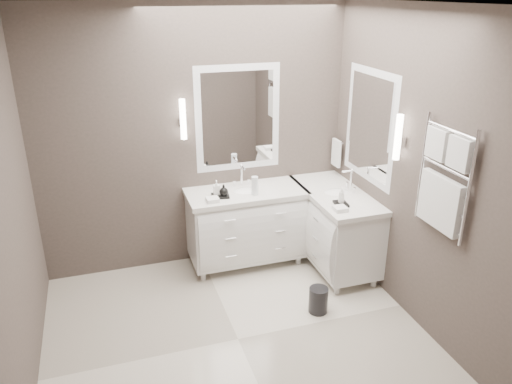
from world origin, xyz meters
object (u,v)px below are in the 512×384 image
object	(u,v)px
waste_bin	(318,300)
towel_ladder	(443,184)
vanity_right	(334,224)
vanity_back	(246,222)

from	to	relation	value
waste_bin	towel_ladder	bearing A→B (deg)	-37.21
towel_ladder	waste_bin	distance (m)	1.57
vanity_right	waste_bin	world-z (taller)	vanity_right
vanity_back	towel_ladder	distance (m)	2.16
towel_ladder	waste_bin	bearing A→B (deg)	142.79
vanity_right	vanity_back	bearing A→B (deg)	159.62
waste_bin	vanity_right	bearing A→B (deg)	55.79
vanity_right	waste_bin	bearing A→B (deg)	-124.21
vanity_right	waste_bin	size ratio (longest dim) A/B	5.01
vanity_right	waste_bin	distance (m)	0.97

